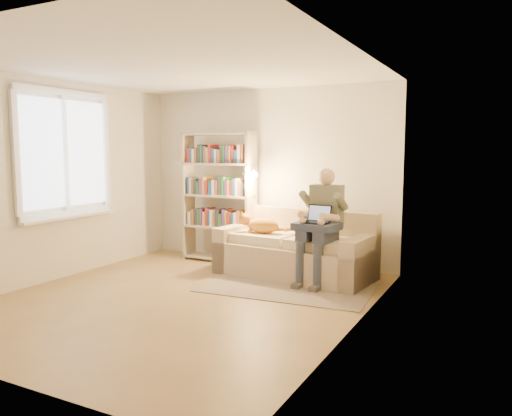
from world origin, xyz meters
The scene contains 13 objects.
floor centered at (0.00, 0.00, 0.00)m, with size 4.50×4.50×0.00m, color olive.
ceiling centered at (0.00, 0.00, 2.60)m, with size 4.00×4.50×0.02m, color white.
wall_left centered at (-2.00, 0.00, 1.30)m, with size 0.02×4.50×2.60m, color silver.
wall_right centered at (2.00, 0.00, 1.30)m, with size 0.02×4.50×2.60m, color silver.
wall_back centered at (0.00, 2.25, 1.30)m, with size 4.00×0.02×2.60m, color silver.
window centered at (-1.95, 0.20, 1.38)m, with size 0.12×1.52×1.69m.
sofa centered at (0.73, 1.63, 0.32)m, with size 2.16×1.13×0.88m.
person centered at (1.16, 1.43, 0.83)m, with size 0.45×0.67×1.47m.
cat centered at (0.22, 1.54, 0.67)m, with size 0.71×0.29×0.26m.
blanket centered at (1.15, 1.29, 0.75)m, with size 0.52×0.43×0.09m, color #262E43.
laptop centered at (1.15, 1.30, 0.85)m, with size 0.34×0.28×0.28m.
bookshelf centered at (-0.65, 1.90, 1.09)m, with size 1.30×0.38×1.96m.
rug centered at (0.88, 1.00, 0.01)m, with size 2.05×1.21×0.01m, color gray.
Camera 1 is at (3.29, -4.51, 1.69)m, focal length 35.00 mm.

